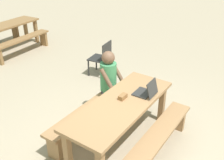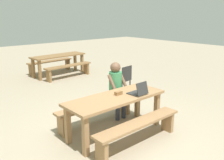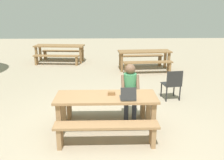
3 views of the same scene
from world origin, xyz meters
The scene contains 14 objects.
ground_plane centered at (0.00, 0.00, 0.00)m, with size 30.00×30.00×0.00m, color tan.
picnic_table_front centered at (0.00, 0.00, 0.64)m, with size 2.00×0.75×0.75m.
bench_near centered at (0.00, -0.60, 0.34)m, with size 1.87×0.30×0.45m.
bench_far centered at (0.00, 0.60, 0.34)m, with size 1.87×0.30×0.45m.
laptop centered at (0.41, -0.20, 0.81)m, with size 0.30×0.32×0.26m.
small_pouch centered at (0.11, 0.04, 0.79)m, with size 0.15×0.08×0.07m.
person_seated centered at (0.53, 0.57, 0.73)m, with size 0.39×0.40×1.25m.
plastic_chair centered at (1.78, 1.66, 0.45)m, with size 0.50×0.50×0.84m.
picnic_table_mid centered at (1.54, 4.94, 0.65)m, with size 2.10×0.80×0.77m.
bench_mid_south centered at (1.58, 4.32, 0.36)m, with size 1.87×0.42×0.47m.
bench_mid_north centered at (1.50, 5.57, 0.36)m, with size 1.87×0.42×0.47m.
picnic_table_rear centered at (-2.07, 6.48, 0.66)m, with size 2.25×0.89×0.77m.
bench_rear_south centered at (-2.12, 5.88, 0.33)m, with size 1.99×0.47×0.43m.
bench_rear_north centered at (-2.02, 7.07, 0.33)m, with size 1.99×0.47×0.43m.
Camera 3 is at (-0.01, -4.50, 2.44)m, focal length 38.97 mm.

